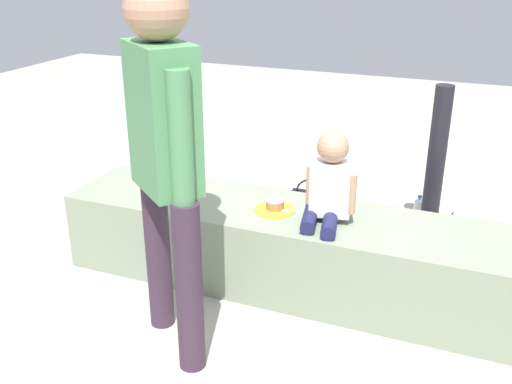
{
  "coord_description": "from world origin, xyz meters",
  "views": [
    {
      "loc": [
        0.94,
        -2.76,
        1.79
      ],
      "look_at": [
        -0.03,
        -0.36,
        0.7
      ],
      "focal_mm": 41.4,
      "sensor_mm": 36.0,
      "label": 1
    }
  ],
  "objects_px": {
    "adult_standing": "(165,142)",
    "gift_bag": "(252,218)",
    "water_bottle_near_gift": "(418,209)",
    "handbag_black_leather": "(310,206)",
    "child_seated": "(329,183)",
    "party_cup_red": "(336,236)",
    "cake_box_white": "(481,207)",
    "cake_plate": "(275,207)"
  },
  "relations": [
    {
      "from": "adult_standing",
      "to": "gift_bag",
      "type": "bearing_deg",
      "value": 93.96
    },
    {
      "from": "adult_standing",
      "to": "gift_bag",
      "type": "xyz_separation_m",
      "value": [
        -0.08,
        1.16,
        -0.87
      ]
    },
    {
      "from": "child_seated",
      "to": "water_bottle_near_gift",
      "type": "height_order",
      "value": "child_seated"
    },
    {
      "from": "water_bottle_near_gift",
      "to": "adult_standing",
      "type": "bearing_deg",
      "value": -115.64
    },
    {
      "from": "water_bottle_near_gift",
      "to": "handbag_black_leather",
      "type": "bearing_deg",
      "value": -158.65
    },
    {
      "from": "child_seated",
      "to": "party_cup_red",
      "type": "distance_m",
      "value": 0.88
    },
    {
      "from": "party_cup_red",
      "to": "handbag_black_leather",
      "type": "distance_m",
      "value": 0.39
    },
    {
      "from": "party_cup_red",
      "to": "adult_standing",
      "type": "bearing_deg",
      "value": -109.18
    },
    {
      "from": "handbag_black_leather",
      "to": "child_seated",
      "type": "bearing_deg",
      "value": -68.12
    },
    {
      "from": "gift_bag",
      "to": "child_seated",
      "type": "bearing_deg",
      "value": -38.1
    },
    {
      "from": "cake_plate",
      "to": "water_bottle_near_gift",
      "type": "distance_m",
      "value": 1.39
    },
    {
      "from": "child_seated",
      "to": "water_bottle_near_gift",
      "type": "bearing_deg",
      "value": 73.85
    },
    {
      "from": "water_bottle_near_gift",
      "to": "cake_plate",
      "type": "bearing_deg",
      "value": -119.02
    },
    {
      "from": "party_cup_red",
      "to": "cake_box_white",
      "type": "relative_size",
      "value": 0.33
    },
    {
      "from": "adult_standing",
      "to": "party_cup_red",
      "type": "bearing_deg",
      "value": 70.82
    },
    {
      "from": "adult_standing",
      "to": "cake_box_white",
      "type": "relative_size",
      "value": 5.42
    },
    {
      "from": "child_seated",
      "to": "handbag_black_leather",
      "type": "xyz_separation_m",
      "value": [
        -0.37,
        0.91,
        -0.56
      ]
    },
    {
      "from": "cake_plate",
      "to": "handbag_black_leather",
      "type": "xyz_separation_m",
      "value": [
        -0.06,
        0.89,
        -0.37
      ]
    },
    {
      "from": "handbag_black_leather",
      "to": "adult_standing",
      "type": "bearing_deg",
      "value": -96.59
    },
    {
      "from": "gift_bag",
      "to": "water_bottle_near_gift",
      "type": "height_order",
      "value": "gift_bag"
    },
    {
      "from": "gift_bag",
      "to": "cake_box_white",
      "type": "distance_m",
      "value": 1.66
    },
    {
      "from": "party_cup_red",
      "to": "water_bottle_near_gift",
      "type": "bearing_deg",
      "value": 51.81
    },
    {
      "from": "cake_box_white",
      "to": "cake_plate",
      "type": "bearing_deg",
      "value": -127.03
    },
    {
      "from": "water_bottle_near_gift",
      "to": "party_cup_red",
      "type": "xyz_separation_m",
      "value": [
        -0.44,
        -0.56,
        -0.03
      ]
    },
    {
      "from": "cake_plate",
      "to": "handbag_black_leather",
      "type": "relative_size",
      "value": 0.74
    },
    {
      "from": "child_seated",
      "to": "water_bottle_near_gift",
      "type": "distance_m",
      "value": 1.37
    },
    {
      "from": "cake_plate",
      "to": "handbag_black_leather",
      "type": "height_order",
      "value": "cake_plate"
    },
    {
      "from": "child_seated",
      "to": "cake_plate",
      "type": "height_order",
      "value": "child_seated"
    },
    {
      "from": "gift_bag",
      "to": "handbag_black_leather",
      "type": "xyz_separation_m",
      "value": [
        0.26,
        0.42,
        -0.04
      ]
    },
    {
      "from": "child_seated",
      "to": "gift_bag",
      "type": "height_order",
      "value": "child_seated"
    },
    {
      "from": "water_bottle_near_gift",
      "to": "cake_box_white",
      "type": "height_order",
      "value": "water_bottle_near_gift"
    },
    {
      "from": "adult_standing",
      "to": "handbag_black_leather",
      "type": "height_order",
      "value": "adult_standing"
    },
    {
      "from": "gift_bag",
      "to": "party_cup_red",
      "type": "bearing_deg",
      "value": 14.2
    },
    {
      "from": "cake_plate",
      "to": "water_bottle_near_gift",
      "type": "relative_size",
      "value": 1.21
    },
    {
      "from": "cake_plate",
      "to": "party_cup_red",
      "type": "relative_size",
      "value": 2.18
    },
    {
      "from": "child_seated",
      "to": "cake_plate",
      "type": "distance_m",
      "value": 0.36
    },
    {
      "from": "cake_plate",
      "to": "child_seated",
      "type": "bearing_deg",
      "value": -4.23
    },
    {
      "from": "handbag_black_leather",
      "to": "water_bottle_near_gift",
      "type": "bearing_deg",
      "value": 21.35
    },
    {
      "from": "child_seated",
      "to": "adult_standing",
      "type": "height_order",
      "value": "adult_standing"
    },
    {
      "from": "water_bottle_near_gift",
      "to": "cake_box_white",
      "type": "relative_size",
      "value": 0.6
    },
    {
      "from": "cake_plate",
      "to": "water_bottle_near_gift",
      "type": "xyz_separation_m",
      "value": [
        0.65,
        1.16,
        -0.39
      ]
    },
    {
      "from": "adult_standing",
      "to": "water_bottle_near_gift",
      "type": "distance_m",
      "value": 2.26
    }
  ]
}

